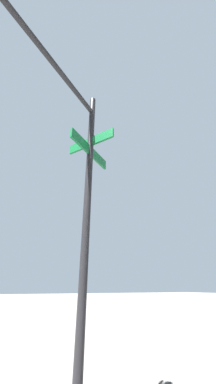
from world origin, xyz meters
TOP-DOWN VIEW (x-y plane):
  - traffic_signal_near at (-6.27, -5.64)m, footprint 3.18×2.48m

SIDE VIEW (x-z plane):
  - traffic_signal_near at x=-6.27m, z-range 1.09..6.24m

